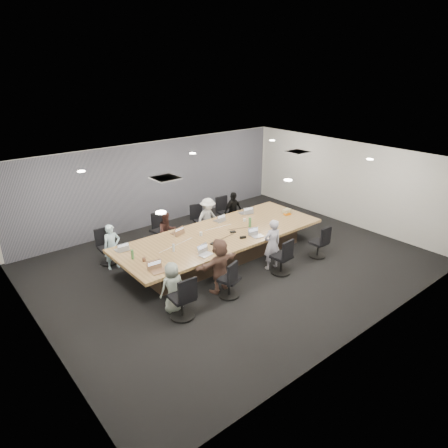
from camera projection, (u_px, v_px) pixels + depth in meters
floor at (233, 263)px, 11.01m from camera, size 10.00×8.00×0.00m
ceiling at (234, 164)px, 9.96m from camera, size 10.00×8.00×0.00m
wall_back at (156, 183)px, 13.35m from camera, size 10.00×0.00×2.80m
wall_front at (370, 274)px, 7.62m from camera, size 10.00×0.00×2.80m
wall_left at (33, 276)px, 7.54m from camera, size 0.00×8.00×2.80m
wall_right at (346, 183)px, 13.42m from camera, size 0.00×8.00×2.80m
curtain at (157, 184)px, 13.29m from camera, size 9.80×0.04×2.80m
conference_table at (222, 244)px, 11.22m from camera, size 6.00×2.20×0.74m
chair_0 at (108, 251)px, 10.89m from camera, size 0.54×0.54×0.75m
chair_1 at (161, 233)px, 11.87m from camera, size 0.69×0.69×0.88m
chair_2 at (201, 223)px, 12.76m from camera, size 0.61×0.61×0.75m
chair_3 at (226, 215)px, 13.35m from camera, size 0.60×0.60×0.83m
chair_4 at (182, 301)px, 8.53m from camera, size 0.60×0.60×0.83m
chair_5 at (229, 282)px, 9.32m from camera, size 0.65×0.65×0.76m
chair_6 at (281, 259)px, 10.36m from camera, size 0.59×0.59×0.80m
chair_7 at (318, 245)px, 11.26m from camera, size 0.50×0.50×0.72m
person_0 at (112, 247)px, 10.55m from camera, size 0.48×0.33×1.24m
laptop_0 at (121, 249)px, 10.11m from camera, size 0.31×0.21×0.02m
person_1 at (167, 232)px, 11.56m from camera, size 0.63×0.52×1.19m
laptop_1 at (177, 233)px, 11.11m from camera, size 0.40×0.32×0.02m
person_2 at (208, 218)px, 12.41m from camera, size 0.88×0.56×1.30m
laptop_2 at (219, 220)px, 11.98m from camera, size 0.33×0.25×0.02m
person_3 at (233, 211)px, 13.01m from camera, size 0.79×0.39×1.29m
laptop_3 at (244, 213)px, 12.58m from camera, size 0.39×0.30×0.02m
person_4 at (173, 287)px, 8.72m from camera, size 0.59×0.40×1.17m
laptop_4 at (159, 271)px, 9.05m from camera, size 0.38×0.28×0.02m
person_5 at (220, 265)px, 9.46m from camera, size 1.29×0.49×1.36m
laptop_5 at (206, 255)px, 9.83m from camera, size 0.37×0.28×0.02m
person_6 at (272, 245)px, 10.50m from camera, size 0.57×0.43×1.40m
laptop_6 at (258, 236)px, 10.87m from camera, size 0.35×0.27×0.02m
bottle_green_left at (132, 254)px, 9.59m from camera, size 0.07×0.07×0.24m
bottle_green_right at (250, 222)px, 11.49m from camera, size 0.10×0.10×0.28m
bottle_clear at (174, 248)px, 9.99m from camera, size 0.07×0.07×0.20m
cup_white_far at (201, 234)px, 10.92m from camera, size 0.11×0.11×0.10m
cup_white_near at (245, 220)px, 11.92m from camera, size 0.08×0.08×0.09m
mug_brown at (144, 259)px, 9.50m from camera, size 0.09×0.09×0.10m
mic_left at (213, 243)px, 10.43m from camera, size 0.17×0.14×0.03m
mic_right at (233, 232)px, 11.15m from camera, size 0.19×0.16×0.03m
stapler at (243, 237)px, 10.75m from camera, size 0.18×0.11×0.07m
canvas_bag at (287, 211)px, 12.52m from camera, size 0.28×0.20×0.14m
snack_packet at (287, 214)px, 12.44m from camera, size 0.23×0.18×0.04m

